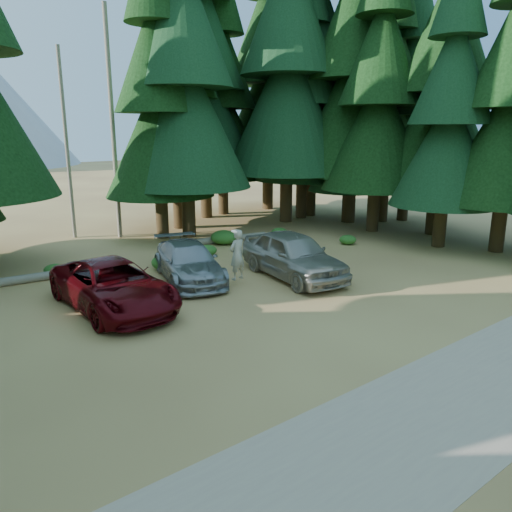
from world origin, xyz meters
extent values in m
plane|color=#9A6E41|center=(0.00, 0.00, 0.00)|extent=(160.00, 160.00, 0.00)
cube|color=tan|center=(0.00, -6.50, 0.01)|extent=(26.00, 3.50, 0.01)
cylinder|color=slate|center=(0.80, 14.50, 6.00)|extent=(0.24, 0.24, 12.00)
cylinder|color=slate|center=(-1.20, 16.00, 5.00)|extent=(0.20, 0.20, 10.00)
imported|color=#59070D|center=(-3.98, 3.82, 0.80)|extent=(2.75, 5.81, 1.60)
imported|color=#9EA1A6|center=(-0.34, 5.11, 0.74)|extent=(3.44, 5.49, 1.48)
imported|color=#A8A195|center=(3.19, 2.85, 0.93)|extent=(2.95, 5.71, 1.86)
imported|color=beige|center=(0.85, 3.47, 1.18)|extent=(0.77, 0.56, 1.96)
cylinder|color=white|center=(0.85, 3.52, 2.09)|extent=(0.36, 0.36, 0.04)
cylinder|color=slate|center=(-5.45, 8.67, 0.17)|extent=(4.82, 0.79, 0.34)
cylinder|color=slate|center=(3.60, 10.35, 0.14)|extent=(3.31, 0.46, 0.27)
cylinder|color=slate|center=(4.61, 9.87, 0.16)|extent=(4.96, 1.07, 0.32)
ellipsoid|color=#236A1F|center=(-4.36, 9.09, 0.23)|extent=(0.85, 0.85, 0.47)
ellipsoid|color=#236A1F|center=(-0.35, 7.01, 0.33)|extent=(1.21, 1.21, 0.66)
ellipsoid|color=#236A1F|center=(2.40, 8.04, 0.25)|extent=(0.90, 0.90, 0.49)
ellipsoid|color=#236A1F|center=(4.36, 9.53, 0.36)|extent=(1.33, 1.33, 0.73)
ellipsoid|color=#236A1F|center=(7.84, 9.10, 0.25)|extent=(0.91, 0.91, 0.50)
ellipsoid|color=#236A1F|center=(9.44, 5.50, 0.24)|extent=(0.88, 0.88, 0.48)
camera|label=1|loc=(-9.98, -11.54, 5.87)|focal=35.00mm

